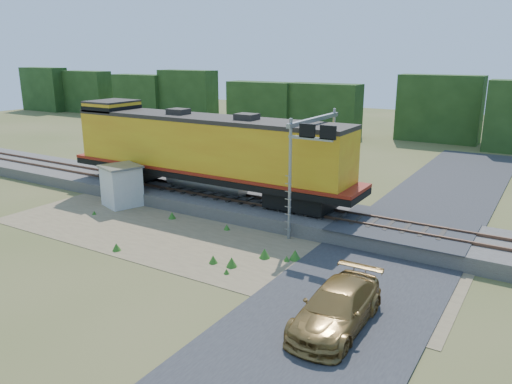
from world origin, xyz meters
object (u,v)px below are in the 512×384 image
Objects in this scene: signal_gantry at (314,144)px; car at (337,308)px; locomotive at (202,150)px; shed at (122,185)px.

car is at bearing -59.75° from signal_gantry.
shed is at bearing -144.00° from locomotive.
signal_gantry is 11.42m from car.
locomotive reaches higher than car.
shed is at bearing -168.97° from signal_gantry.
locomotive is 7.34× the size of shed.
shed is 0.54× the size of car.
signal_gantry is (8.27, -0.65, 1.26)m from locomotive.
signal_gantry reaches higher than car.
signal_gantry is 1.22× the size of car.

